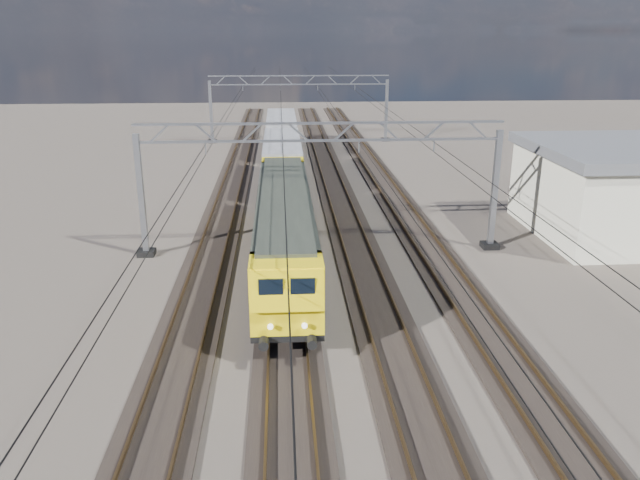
{
  "coord_description": "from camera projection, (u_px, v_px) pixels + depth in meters",
  "views": [
    {
      "loc": [
        -2.11,
        -28.38,
        11.58
      ],
      "look_at": [
        -0.38,
        -1.13,
        2.4
      ],
      "focal_mm": 35.0,
      "sensor_mm": 36.0,
      "label": 1
    }
  ],
  "objects": [
    {
      "name": "catenary_gantry_mid",
      "position": [
        321.0,
        183.0,
        33.21
      ],
      "size": [
        19.9,
        0.9,
        7.11
      ],
      "color": "gray",
      "rests_on": "ground"
    },
    {
      "name": "track_loco",
      "position": [
        286.0,
        278.0,
        30.53
      ],
      "size": [
        2.6,
        140.0,
        0.3
      ],
      "color": "black",
      "rests_on": "ground"
    },
    {
      "name": "track_outer_east",
      "position": [
        446.0,
        274.0,
        31.01
      ],
      "size": [
        2.6,
        140.0,
        0.3
      ],
      "color": "black",
      "rests_on": "ground"
    },
    {
      "name": "hopper_wagon_lead",
      "position": [
        282.0,
        158.0,
        48.09
      ],
      "size": [
        3.38,
        13.0,
        3.25
      ],
      "color": "black",
      "rests_on": "ground"
    },
    {
      "name": "track_outer_west",
      "position": [
        203.0,
        280.0,
        30.29
      ],
      "size": [
        2.6,
        140.0,
        0.3
      ],
      "color": "black",
      "rests_on": "ground"
    },
    {
      "name": "catenary_gantry_far",
      "position": [
        299.0,
        106.0,
        67.26
      ],
      "size": [
        19.9,
        0.9,
        7.11
      ],
      "color": "gray",
      "rests_on": "ground"
    },
    {
      "name": "overhead_wires",
      "position": [
        317.0,
        136.0,
        36.4
      ],
      "size": [
        12.03,
        140.0,
        0.53
      ],
      "color": "black",
      "rests_on": "ground"
    },
    {
      "name": "locomotive",
      "position": [
        284.0,
        225.0,
        31.32
      ],
      "size": [
        2.76,
        21.1,
        3.62
      ],
      "color": "black",
      "rests_on": "ground"
    },
    {
      "name": "ground",
      "position": [
        326.0,
        279.0,
        30.67
      ],
      "size": [
        160.0,
        160.0,
        0.0
      ],
      "primitive_type": "plane",
      "color": "#2B2420",
      "rests_on": "ground"
    },
    {
      "name": "hopper_wagon_mid",
      "position": [
        281.0,
        131.0,
        61.52
      ],
      "size": [
        3.38,
        13.0,
        3.25
      ],
      "color": "black",
      "rests_on": "ground"
    },
    {
      "name": "track_inner_east",
      "position": [
        367.0,
        276.0,
        30.77
      ],
      "size": [
        2.6,
        140.0,
        0.3
      ],
      "color": "black",
      "rests_on": "ground"
    }
  ]
}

